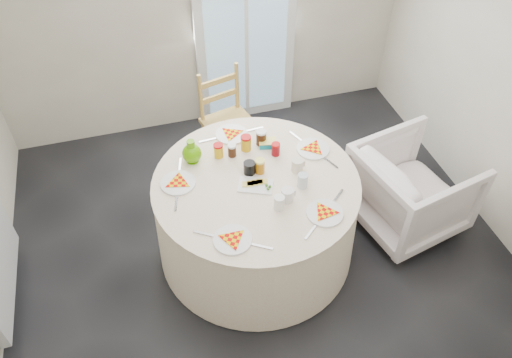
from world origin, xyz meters
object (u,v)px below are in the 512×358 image
object	(u,v)px
armchair	(411,188)
table	(256,217)
green_pitcher	(192,151)
wooden_chair	(229,124)

from	to	relation	value
armchair	table	bearing A→B (deg)	74.82
armchair	green_pitcher	xyz separation A→B (m)	(-1.73, 0.42, 0.48)
table	green_pitcher	world-z (taller)	green_pitcher
wooden_chair	armchair	distance (m)	1.71
wooden_chair	green_pitcher	world-z (taller)	green_pitcher
wooden_chair	green_pitcher	size ratio (longest dim) A/B	5.09
table	wooden_chair	xyz separation A→B (m)	(0.06, 1.09, 0.09)
table	green_pitcher	bearing A→B (deg)	138.88
table	armchair	bearing A→B (deg)	-2.93
wooden_chair	green_pitcher	bearing A→B (deg)	-136.95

